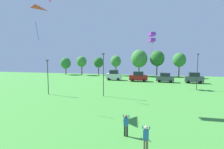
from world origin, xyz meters
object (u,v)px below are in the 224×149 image
Objects in this scene: kite_flying_9 at (31,15)px; light_post_3 at (48,75)px; parked_car_second_from_left at (138,77)px; parked_car_third_from_left at (165,78)px; parked_car_leftmost at (114,75)px; treeline_tree_3 at (116,61)px; treeline_tree_1 at (82,62)px; treeline_tree_0 at (66,63)px; treeline_tree_6 at (179,60)px; light_post_0 at (103,72)px; light_post_2 at (197,70)px; treeline_tree_5 at (157,58)px; kite_flying_10 at (152,37)px; treeline_tree_2 at (99,62)px; parked_car_rightmost_in_row at (194,78)px; treeline_tree_4 at (139,59)px; person_standing_mid_field at (146,137)px; person_standing_near_foreground at (126,124)px.

kite_flying_9 reaches higher than light_post_3.
parked_car_third_from_left is (6.48, -0.11, -0.07)m from parked_car_second_from_left.
parked_car_leftmost is 0.62× the size of treeline_tree_3.
parked_car_leftmost is 17.06m from treeline_tree_1.
treeline_tree_1 is at bearing -2.79° from treeline_tree_0.
parked_car_second_from_left is 16.42m from treeline_tree_6.
light_post_0 reaches higher than parked_car_third_from_left.
treeline_tree_1 reaches higher than treeline_tree_0.
treeline_tree_6 reaches higher than light_post_2.
light_post_0 is at bearing -106.08° from treeline_tree_5.
kite_flying_10 is at bearing -70.92° from parked_car_second_from_left.
treeline_tree_2 is (-3.39, 38.51, -6.97)m from kite_flying_9.
parked_car_rightmost_in_row is at bearing -30.86° from treeline_tree_3.
light_post_2 is at bearing -28.66° from treeline_tree_0.
treeline_tree_3 is at bearing 176.18° from treeline_tree_6.
parked_car_second_from_left is at bearing -86.84° from treeline_tree_4.
light_post_2 is 29.21m from treeline_tree_3.
treeline_tree_3 is at bearing 144.67° from parked_car_third_from_left.
parked_car_leftmost reaches higher than person_standing_mid_field.
treeline_tree_3 is 0.81× the size of treeline_tree_5.
kite_flying_10 reaches higher than light_post_3.
treeline_tree_0 is at bearing -176.55° from treeline_tree_3.
parked_car_second_from_left is at bearing 65.97° from kite_flying_9.
parked_car_leftmost is at bearing -116.73° from treeline_tree_4.
treeline_tree_0 is 0.90× the size of treeline_tree_3.
person_standing_mid_field is 0.29× the size of treeline_tree_1.
treeline_tree_5 reaches higher than treeline_tree_0.
parked_car_second_from_left is 22.99m from light_post_3.
kite_flying_9 is 42.07m from treeline_tree_5.
treeline_tree_5 is at bearing 106.44° from light_post_2.
treeline_tree_0 is at bearing 179.62° from treeline_tree_6.
light_post_3 reaches higher than parked_car_second_from_left.
person_standing_near_foreground is 0.21× the size of treeline_tree_4.
treeline_tree_2 reaches higher than parked_car_second_from_left.
treeline_tree_6 is at bearing 101.19° from parked_car_rightmost_in_row.
light_post_2 is 34.34m from treeline_tree_2.
treeline_tree_2 is 13.95m from treeline_tree_4.
light_post_2 is 20.21m from treeline_tree_6.
treeline_tree_3 is at bearing 151.84° from parked_car_rightmost_in_row.
kite_flying_10 is 0.95× the size of parked_car_second_from_left.
treeline_tree_1 reaches higher than parked_car_leftmost.
parked_car_third_from_left is 10.46m from light_post_2.
parked_car_leftmost reaches higher than parked_car_second_from_left.
treeline_tree_2 is at bearing 92.16° from light_post_3.
light_post_3 is (-13.34, -18.61, 2.03)m from parked_car_second_from_left.
light_post_3 is 32.61m from treeline_tree_0.
treeline_tree_4 is (-0.69, 12.52, 4.34)m from parked_car_second_from_left.
treeline_tree_6 is at bearing 90.71° from light_post_2.
parked_car_leftmost is at bearing 92.56° from person_standing_near_foreground.
light_post_2 reaches higher than treeline_tree_0.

